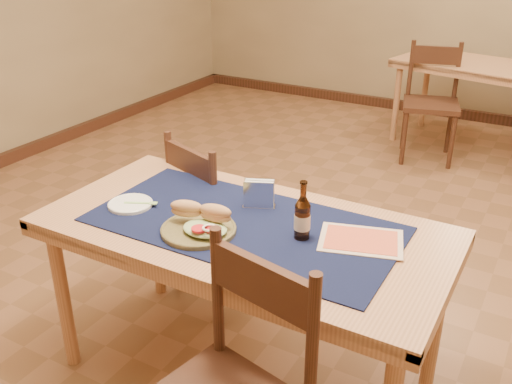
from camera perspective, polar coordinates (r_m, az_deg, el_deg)
The scene contains 13 objects.
room at distance 2.71m, azimuth 7.62°, elevation 16.24°, with size 6.04×7.04×2.84m.
main_table at distance 2.27m, azimuth -1.25°, elevation -5.12°, with size 1.60×0.80×0.75m.
placemat at distance 2.22m, azimuth -1.27°, elevation -3.22°, with size 1.20×0.60×0.01m, color #0F1337.
baseboard at distance 3.20m, azimuth 6.25°, elevation -8.36°, with size 6.00×7.00×0.10m.
back_table at distance 5.29m, azimuth 21.92°, elevation 10.90°, with size 1.56×1.01×0.75m.
chair_main_far at distance 2.90m, azimuth -3.93°, elevation -2.37°, with size 0.54×0.54×0.91m.
chair_back_near at distance 4.98m, azimuth 17.11°, elevation 8.74°, with size 0.54×0.54×0.95m.
sandwich_plate at distance 2.16m, azimuth -5.57°, elevation -3.30°, with size 0.29×0.29×0.11m.
side_plate at distance 2.41m, azimuth -12.45°, elevation -1.15°, with size 0.18×0.18×0.02m.
fork at distance 2.39m, azimuth -11.20°, elevation -1.09°, with size 0.13×0.08×0.00m.
beer_bottle at distance 2.09m, azimuth 4.66°, elevation -2.55°, with size 0.06×0.06×0.23m.
napkin_holder at distance 2.33m, azimuth 0.29°, elevation -0.26°, with size 0.14×0.10×0.12m.
menu_card at distance 2.14m, azimuth 10.46°, elevation -4.76°, with size 0.35×0.30×0.01m.
Camera 1 is at (1.01, -2.48, 1.81)m, focal length 40.00 mm.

